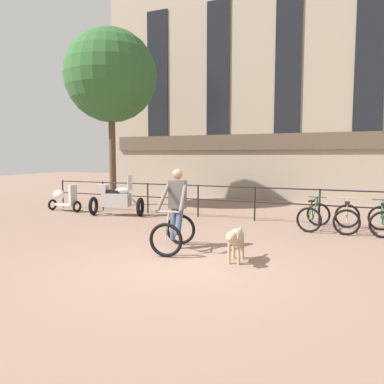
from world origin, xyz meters
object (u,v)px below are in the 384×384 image
at_px(cyclist_with_bike, 175,213).
at_px(parked_bicycle_near_lamp, 314,216).
at_px(parked_scooter, 63,198).
at_px(parked_bicycle_mid_left, 347,218).
at_px(dog, 235,238).
at_px(parked_motorcycle, 116,199).
at_px(parked_bicycle_mid_right, 382,220).

relative_size(cyclist_with_bike, parked_bicycle_near_lamp, 1.43).
relative_size(cyclist_with_bike, parked_scooter, 1.30).
height_order(parked_bicycle_near_lamp, parked_bicycle_mid_left, same).
bearing_deg(parked_bicycle_near_lamp, parked_scooter, 8.59).
distance_m(dog, parked_motorcycle, 6.40).
distance_m(parked_bicycle_near_lamp, parked_bicycle_mid_left, 0.83).
height_order(parked_motorcycle, parked_bicycle_near_lamp, parked_motorcycle).
bearing_deg(parked_bicycle_mid_right, dog, 56.22).
height_order(dog, parked_scooter, parked_scooter).
xyz_separation_m(dog, parked_bicycle_mid_right, (2.67, 3.91, -0.10)).
bearing_deg(parked_motorcycle, cyclist_with_bike, -144.73).
height_order(parked_bicycle_near_lamp, parked_bicycle_mid_right, same).
distance_m(cyclist_with_bike, parked_bicycle_mid_right, 5.39).
xyz_separation_m(cyclist_with_bike, parked_bicycle_mid_right, (4.15, 3.42, -0.41)).
distance_m(parked_motorcycle, parked_bicycle_mid_left, 7.08).
relative_size(parked_bicycle_mid_left, parked_bicycle_mid_right, 0.99).
bearing_deg(parked_scooter, dog, -112.97).
height_order(cyclist_with_bike, parked_scooter, cyclist_with_bike).
height_order(dog, parked_bicycle_mid_right, parked_bicycle_mid_right).
relative_size(dog, parked_bicycle_near_lamp, 0.89).
bearing_deg(parked_bicycle_near_lamp, parked_bicycle_mid_right, -172.05).
bearing_deg(parked_bicycle_mid_left, cyclist_with_bike, 45.78).
bearing_deg(parked_motorcycle, parked_bicycle_mid_left, -102.42).
relative_size(parked_bicycle_near_lamp, parked_bicycle_mid_left, 1.07).
bearing_deg(parked_bicycle_mid_right, parked_motorcycle, 2.11).
bearing_deg(parked_scooter, parked_motorcycle, -89.09).
bearing_deg(parked_bicycle_near_lamp, parked_motorcycle, 9.91).
height_order(cyclist_with_bike, parked_bicycle_mid_right, cyclist_with_bike).
xyz_separation_m(parked_bicycle_near_lamp, parked_bicycle_mid_right, (1.65, -0.00, -0.00)).
distance_m(parked_motorcycle, parked_scooter, 2.35).
height_order(parked_bicycle_mid_left, parked_bicycle_mid_right, same).
xyz_separation_m(parked_motorcycle, parked_scooter, (-2.34, 0.12, -0.10)).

